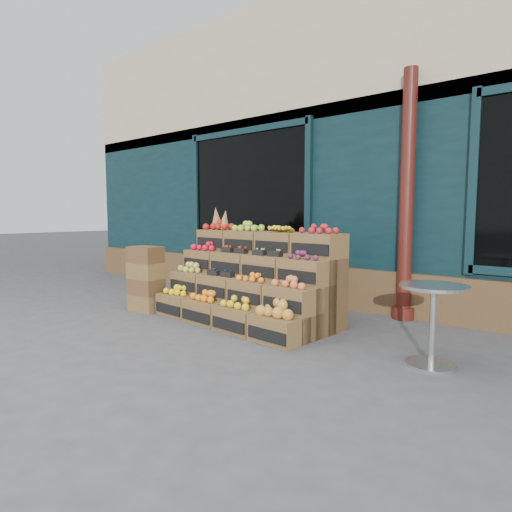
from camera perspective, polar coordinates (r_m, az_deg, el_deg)
The scene contains 6 objects.
ground at distance 4.91m, azimuth -3.43°, elevation -10.69°, with size 60.00×60.00×0.00m, color #464649.
shop_facade at distance 9.20m, azimuth 19.11°, elevation 11.65°, with size 12.00×6.24×4.80m.
crate_display at distance 5.57m, azimuth -0.77°, elevation -3.91°, with size 2.45×1.34×1.48m.
spare_crates at distance 6.30m, azimuth -14.47°, elevation -2.95°, with size 0.49×0.36×0.92m.
bistro_table at distance 4.18m, azimuth 22.53°, elevation -7.38°, with size 0.60×0.60×0.75m.
shopkeeper at distance 7.85m, azimuth 1.61°, elevation 2.27°, with size 0.67×0.44×1.85m, color #144719.
Camera 1 is at (3.21, -3.46, 1.37)m, focal length 30.00 mm.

